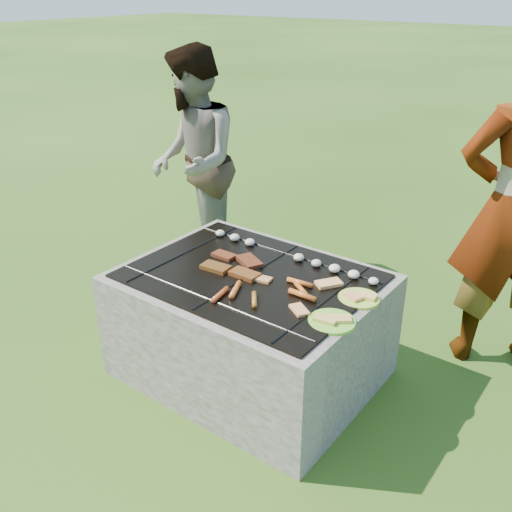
{
  "coord_description": "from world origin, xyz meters",
  "views": [
    {
      "loc": [
        1.59,
        -2.07,
        1.97
      ],
      "look_at": [
        0.0,
        0.05,
        0.7
      ],
      "focal_mm": 40.0,
      "sensor_mm": 36.0,
      "label": 1
    }
  ],
  "objects_px": {
    "plate_near": "(332,321)",
    "bystander": "(194,163)",
    "plate_far": "(359,298)",
    "fire_pit": "(250,329)"
  },
  "relations": [
    {
      "from": "plate_near",
      "to": "bystander",
      "type": "xyz_separation_m",
      "value": [
        -1.71,
        0.97,
        0.2
      ]
    },
    {
      "from": "plate_far",
      "to": "plate_near",
      "type": "distance_m",
      "value": 0.26
    },
    {
      "from": "fire_pit",
      "to": "plate_far",
      "type": "xyz_separation_m",
      "value": [
        0.56,
        0.13,
        0.33
      ]
    },
    {
      "from": "plate_far",
      "to": "bystander",
      "type": "height_order",
      "value": "bystander"
    },
    {
      "from": "plate_far",
      "to": "plate_near",
      "type": "xyz_separation_m",
      "value": [
        -0.0,
        -0.26,
        0.0
      ]
    },
    {
      "from": "fire_pit",
      "to": "plate_near",
      "type": "relative_size",
      "value": 5.59
    },
    {
      "from": "plate_far",
      "to": "plate_near",
      "type": "relative_size",
      "value": 1.1
    },
    {
      "from": "bystander",
      "to": "plate_far",
      "type": "bearing_deg",
      "value": 24.96
    },
    {
      "from": "fire_pit",
      "to": "plate_far",
      "type": "height_order",
      "value": "plate_far"
    },
    {
      "from": "plate_far",
      "to": "plate_near",
      "type": "bearing_deg",
      "value": -90.21
    }
  ]
}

